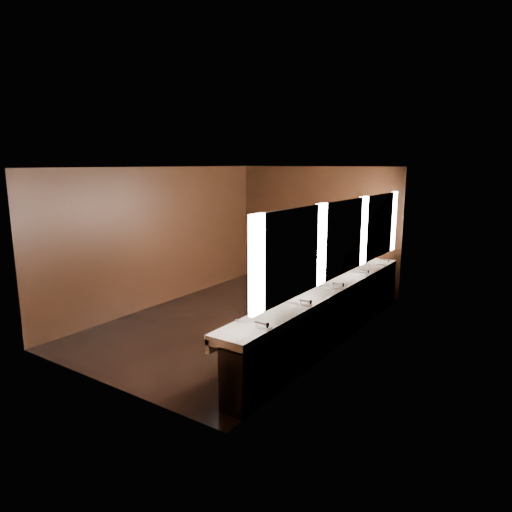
# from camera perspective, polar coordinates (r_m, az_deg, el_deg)

# --- Properties ---
(floor) EXTENTS (6.00, 6.00, 0.00)m
(floor) POSITION_cam_1_polar(r_m,az_deg,el_deg) (8.54, -1.92, -8.09)
(floor) COLOR black
(floor) RESTS_ON ground
(ceiling) EXTENTS (4.00, 6.00, 0.02)m
(ceiling) POSITION_cam_1_polar(r_m,az_deg,el_deg) (8.05, -2.05, 11.04)
(ceiling) COLOR #2D2D2B
(ceiling) RESTS_ON wall_back
(wall_back) EXTENTS (4.00, 0.02, 2.80)m
(wall_back) POSITION_cam_1_polar(r_m,az_deg,el_deg) (10.72, 7.52, 3.55)
(wall_back) COLOR black
(wall_back) RESTS_ON floor
(wall_front) EXTENTS (4.00, 0.02, 2.80)m
(wall_front) POSITION_cam_1_polar(r_m,az_deg,el_deg) (6.08, -18.91, -3.07)
(wall_front) COLOR black
(wall_front) RESTS_ON floor
(wall_left) EXTENTS (0.02, 6.00, 2.80)m
(wall_left) POSITION_cam_1_polar(r_m,az_deg,el_deg) (9.48, -11.80, 2.38)
(wall_left) COLOR black
(wall_left) RESTS_ON floor
(wall_right) EXTENTS (0.02, 6.00, 2.80)m
(wall_right) POSITION_cam_1_polar(r_m,az_deg,el_deg) (7.21, 10.98, -0.43)
(wall_right) COLOR black
(wall_right) RESTS_ON floor
(sink_counter) EXTENTS (0.55, 5.40, 1.01)m
(sink_counter) POSITION_cam_1_polar(r_m,az_deg,el_deg) (7.52, 9.26, -7.00)
(sink_counter) COLOR black
(sink_counter) RESTS_ON floor
(mirror_band) EXTENTS (0.06, 5.03, 1.15)m
(mirror_band) POSITION_cam_1_polar(r_m,az_deg,el_deg) (7.15, 10.94, 2.33)
(mirror_band) COLOR white
(mirror_band) RESTS_ON wall_right
(person) EXTENTS (0.55, 0.67, 1.59)m
(person) POSITION_cam_1_polar(r_m,az_deg,el_deg) (6.90, 1.09, -5.94)
(person) COLOR #80A9C0
(person) RESTS_ON floor
(trash_bin) EXTENTS (0.43, 0.43, 0.51)m
(trash_bin) POSITION_cam_1_polar(r_m,az_deg,el_deg) (7.21, 5.64, -9.79)
(trash_bin) COLOR black
(trash_bin) RESTS_ON floor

